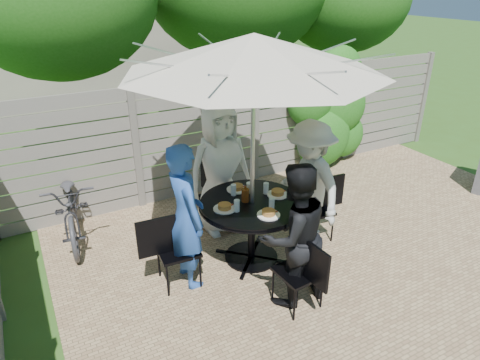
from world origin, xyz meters
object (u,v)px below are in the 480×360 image
chair_right (314,221)px  syrup_jug (245,195)px  person_front (293,236)px  coffee_cup (250,188)px  glass_left (237,206)px  glass_front (272,204)px  plate_back (237,188)px  person_left (186,217)px  patio_table (252,220)px  glass_back (233,190)px  person_right (309,185)px  chair_left (178,263)px  chair_back (216,208)px  umbrella (254,53)px  plate_front (269,214)px  person_back (220,169)px  chair_front (298,286)px  plate_left (225,207)px  glass_right (266,188)px  bicycle (72,206)px

chair_right → syrup_jug: 1.20m
person_front → coffee_cup: 1.06m
glass_left → syrup_jug: syrup_jug is taller
glass_front → plate_back: bearing=100.3°
person_left → glass_left: (0.57, -0.10, 0.03)m
person_front → patio_table: bearing=-90.0°
glass_left → glass_back: bearing=67.6°
person_right → syrup_jug: bearing=-93.2°
chair_left → chair_back: bearing=49.8°
umbrella → plate_back: size_ratio=10.81×
person_left → glass_front: 0.97m
chair_back → person_front: bearing=-4.9°
person_right → glass_back: (-0.94, 0.25, 0.04)m
patio_table → coffee_cup: (0.10, 0.22, 0.30)m
person_front → chair_left: bearing=-40.7°
plate_front → chair_back: bearing=90.7°
person_right → person_back: bearing=-135.0°
plate_front → glass_back: 0.63m
chair_front → syrup_jug: size_ratio=5.49×
plate_back → plate_left: 0.51m
person_front → glass_left: (-0.27, 0.72, 0.07)m
chair_right → plate_left: (-1.32, -0.01, 0.57)m
glass_left → syrup_jug: (0.20, 0.16, 0.01)m
chair_front → plate_back: chair_front is taller
person_front → coffee_cup: person_front is taller
chair_front → coffee_cup: (0.09, 1.19, 0.60)m
glass_right → coffee_cup: 0.20m
plate_front → glass_left: glass_left is taller
patio_table → glass_right: size_ratio=8.88×
person_front → glass_left: person_front is taller
chair_back → chair_front: chair_front is taller
chair_right → glass_front: (-0.86, -0.27, 0.61)m
person_right → plate_front: (-0.83, -0.37, -0.00)m
glass_front → coffee_cup: 0.48m
person_back → glass_right: bearing=-70.3°
person_back → person_right: bearing=-45.0°
person_back → glass_back: person_back is taller
person_back → bicycle: bearing=156.4°
person_left → person_right: bearing=-90.0°
chair_front → glass_left: size_ratio=6.28×
chair_back → glass_left: (-0.25, -1.07, 0.62)m
plate_front → glass_back: (-0.11, 0.62, 0.05)m
person_front → glass_left: 0.77m
chair_back → plate_left: 1.18m
chair_left → syrup_jug: syrup_jug is taller
chair_back → person_left: bearing=-45.6°
chair_front → plate_left: (-0.37, 0.96, 0.57)m
person_left → person_front: person_left is taller
person_back → person_right: person_back is taller
patio_table → person_front: size_ratio=0.78×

